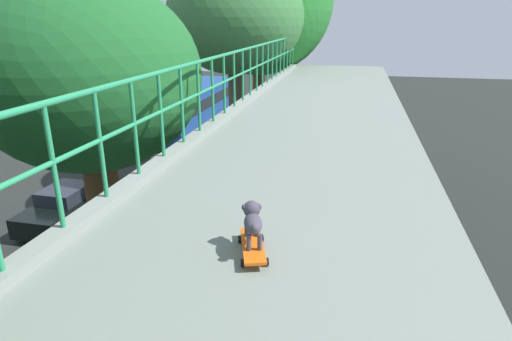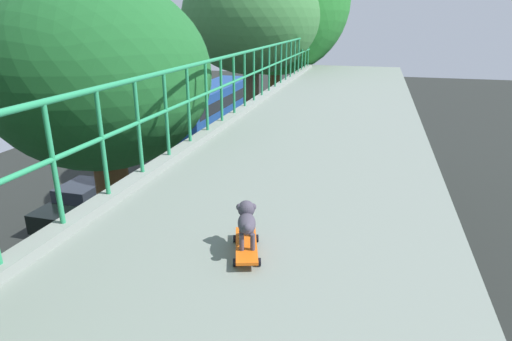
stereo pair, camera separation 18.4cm
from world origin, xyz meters
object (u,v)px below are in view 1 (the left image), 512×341
(car_black_sixth, at_px, (65,207))
(city_bus, at_px, (195,105))
(toy_skateboard, at_px, (253,246))
(small_dog, at_px, (253,219))
(car_blue_fifth, at_px, (91,276))

(car_black_sixth, xyz_separation_m, city_bus, (-0.25, 14.64, 1.06))
(car_black_sixth, xyz_separation_m, toy_skateboard, (9.51, -9.83, 4.97))
(city_bus, bearing_deg, small_dog, -68.23)
(car_black_sixth, bearing_deg, city_bus, 91.00)
(toy_skateboard, bearing_deg, car_blue_fifth, 135.04)
(car_black_sixth, bearing_deg, car_blue_fifth, -47.46)
(car_blue_fifth, height_order, toy_skateboard, toy_skateboard)
(car_black_sixth, distance_m, toy_skateboard, 14.55)
(car_black_sixth, relative_size, toy_skateboard, 6.55)
(car_blue_fifth, distance_m, small_dog, 9.71)
(car_blue_fifth, relative_size, city_bus, 0.39)
(city_bus, height_order, toy_skateboard, toy_skateboard)
(city_bus, xyz_separation_m, toy_skateboard, (9.76, -24.47, 3.92))
(car_blue_fifth, distance_m, city_bus, 19.04)
(car_blue_fifth, height_order, car_black_sixth, car_blue_fifth)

